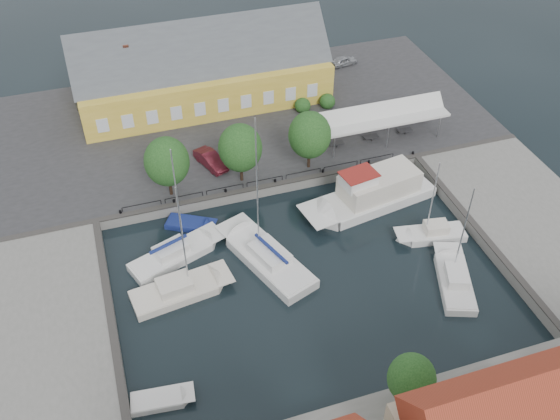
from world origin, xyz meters
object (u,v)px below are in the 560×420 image
car_silver (344,61)px  car_red (211,160)px  west_boat_b (180,291)px  warehouse (197,73)px  east_boat_c (454,281)px  tent_canopy (382,117)px  launch_sw (162,401)px  west_boat_a (176,255)px  trawler (372,195)px  launch_nw (190,225)px  east_boat_b (432,235)px  center_sailboat (267,259)px

car_silver → car_red: car_red is taller
car_red → west_boat_b: west_boat_b is taller
warehouse → east_boat_c: 37.19m
tent_canopy → launch_sw: (-27.80, -23.91, -3.59)m
west_boat_a → west_boat_b: 4.26m
east_boat_c → trawler: bearing=100.7°
trawler → west_boat_a: bearing=-175.5°
launch_nw → west_boat_a: bearing=-119.1°
east_boat_b → launch_sw: size_ratio=1.95×
west_boat_b → launch_nw: (2.54, 7.92, -0.17)m
east_boat_c → west_boat_a: 23.93m
car_silver → center_sailboat: size_ratio=0.24×
warehouse → car_silver: (19.26, 2.51, -2.82)m
east_boat_b → west_boat_b: (-23.07, 0.42, -0.00)m
east_boat_b → west_boat_b: size_ratio=0.78×
tent_canopy → car_red: (-18.33, 0.79, -1.96)m
trawler → car_silver: bearing=73.6°
center_sailboat → west_boat_a: bearing=157.9°
west_boat_a → launch_sw: west_boat_a is taller
car_red → west_boat_a: west_boat_a is taller
car_red → center_sailboat: bearing=-103.6°
car_red → launch_sw: 26.50m
tent_canopy → warehouse: bearing=140.1°
tent_canopy → east_boat_c: 20.74m
car_red → east_boat_b: size_ratio=0.48×
car_red → west_boat_a: (-5.80, -10.88, -1.45)m
center_sailboat → east_boat_c: size_ratio=1.45×
car_silver → east_boat_c: 37.05m
warehouse → center_sailboat: bearing=-90.2°
east_boat_b → launch_nw: bearing=157.9°
center_sailboat → launch_nw: size_ratio=3.02×
trawler → west_boat_b: west_boat_b is taller
car_silver → center_sailboat: 35.28m
tent_canopy → launch_sw: size_ratio=3.01×
east_boat_b → east_boat_c: east_boat_c is taller
west_boat_a → launch_sw: (-3.68, -13.82, -0.18)m
west_boat_a → west_boat_b: size_ratio=1.02×
car_silver → launch_nw: bearing=122.3°
warehouse → center_sailboat: 27.27m
tent_canopy → car_silver: size_ratio=3.89×
west_boat_b → car_silver: bearing=48.4°
trawler → east_boat_c: 11.96m
warehouse → west_boat_a: (-7.53, -23.95, -4.16)m
car_red → east_boat_b: (16.78, -15.53, -1.46)m
east_boat_c → tent_canopy: bearing=83.0°
east_boat_c → west_boat_b: (-22.14, 5.98, 0.00)m
tent_canopy → west_boat_a: bearing=-157.3°
tent_canopy → launch_sw: 36.84m
car_silver → east_boat_c: east_boat_c is taller
trawler → launch_nw: bearing=172.9°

